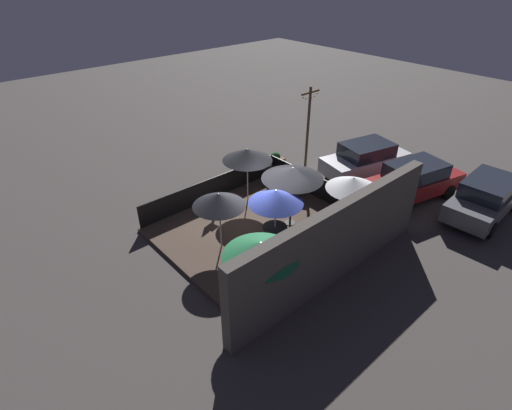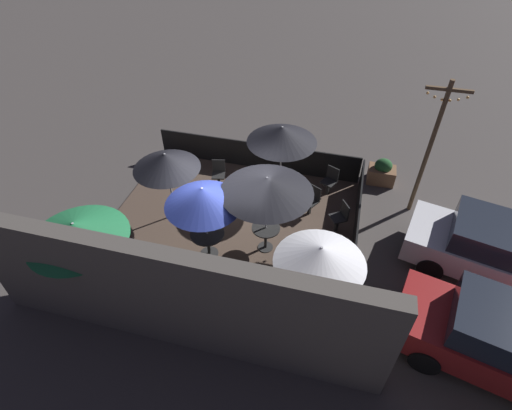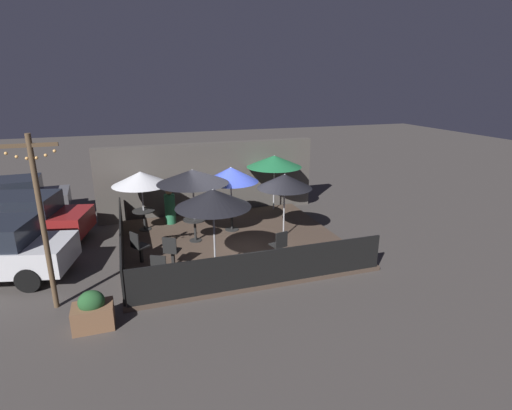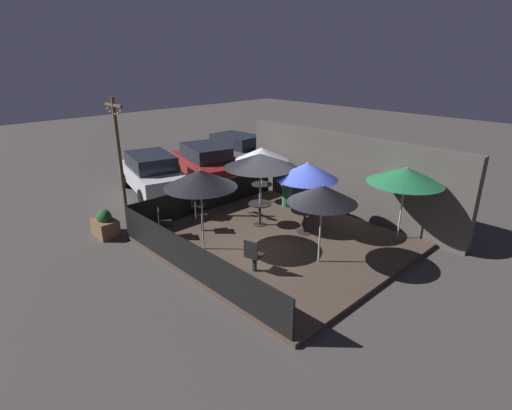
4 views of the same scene
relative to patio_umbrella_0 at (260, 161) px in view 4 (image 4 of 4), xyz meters
name	(u,v)px [view 4 (image 4 of 4)]	position (x,y,z in m)	size (l,w,h in m)	color
ground_plane	(277,243)	(1.15, -0.38, -2.28)	(60.00, 60.00, 0.00)	#423D3A
patio_deck	(277,241)	(1.15, -0.38, -2.22)	(6.95, 6.33, 0.12)	#47382D
building_wall	(345,176)	(1.15, 3.01, -0.86)	(8.55, 0.36, 2.84)	#4C4742
fence_front	(191,259)	(1.15, -3.50, -1.69)	(6.75, 0.05, 0.95)	black
fence_side_left	(208,197)	(-2.28, -0.38, -1.69)	(0.05, 6.13, 0.95)	black
patio_umbrella_0	(260,161)	(0.00, 0.00, 0.00)	(2.26, 2.26, 2.38)	#B2B2B7
patio_umbrella_1	(307,171)	(1.39, 0.59, -0.17)	(1.87, 1.87, 2.25)	#B2B2B7
patio_umbrella_2	(262,154)	(-1.51, 1.58, -0.31)	(1.95, 1.95, 2.09)	#B2B2B7
patio_umbrella_3	(406,175)	(3.62, 2.33, -0.18)	(2.19, 2.19, 2.21)	#B2B2B7
patio_umbrella_4	(322,194)	(2.87, -0.59, -0.23)	(1.80, 1.80, 2.16)	#B2B2B7
patio_umbrella_5	(200,179)	(0.13, -2.37, -0.06)	(2.00, 2.00, 2.35)	#B2B2B7
dining_table_0	(260,208)	(0.00, 0.00, -1.58)	(0.74, 0.74, 0.76)	black
dining_table_1	(305,214)	(1.39, 0.59, -1.55)	(0.87, 0.87, 0.77)	black
dining_table_2	(262,188)	(-1.51, 1.58, -1.60)	(0.77, 0.77, 0.71)	black
patio_chair_0	(200,216)	(-0.96, -1.69, -1.66)	(0.55, 0.55, 0.92)	black
patio_chair_1	(313,201)	(0.68, 1.91, -1.64)	(0.54, 0.54, 0.95)	black
patio_chair_2	(163,222)	(-1.36, -2.76, -1.67)	(0.54, 0.54, 0.91)	black
patio_chair_3	(253,255)	(2.06, -2.24, -1.67)	(0.48, 0.48, 0.91)	black
patio_chair_4	(197,204)	(-1.82, -1.15, -1.63)	(0.55, 0.55, 0.96)	black
patron_0	(287,190)	(-0.57, 1.96, -1.57)	(0.51, 0.51, 1.33)	#236642
planter_box	(105,225)	(-2.93, -3.90, -1.90)	(0.85, 0.60, 0.88)	brown
light_post	(119,154)	(-3.83, -2.75, 0.01)	(1.10, 0.12, 4.11)	brown
parked_car_0	(152,173)	(-5.64, -0.65, -1.44)	(4.45, 2.61, 1.62)	silver
parked_car_1	(206,162)	(-5.43, 1.95, -1.44)	(4.62, 2.68, 1.62)	maroon
parked_car_2	(237,150)	(-6.32, 4.55, -1.44)	(4.35, 1.97, 1.62)	#5B5B60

